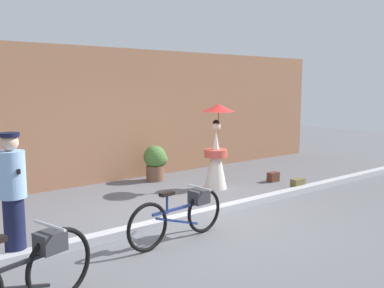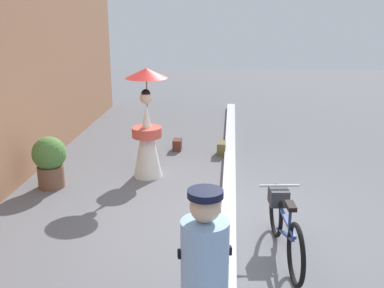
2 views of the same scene
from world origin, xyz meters
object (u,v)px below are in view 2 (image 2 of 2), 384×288
(potted_plant_by_door, at_px, (50,159))
(backpack_on_pavement, at_px, (221,148))
(backpack_spare, at_px, (177,144))
(bicycle_far_side, at_px, (283,223))
(person_with_parasol, at_px, (147,127))
(person_officer, at_px, (204,288))

(potted_plant_by_door, relative_size, backpack_on_pavement, 2.65)
(potted_plant_by_door, distance_m, backpack_spare, 2.73)
(bicycle_far_side, height_order, person_with_parasol, person_with_parasol)
(person_officer, bearing_deg, person_with_parasol, 15.21)
(person_with_parasol, bearing_deg, potted_plant_by_door, 113.36)
(person_officer, bearing_deg, backpack_spare, 8.45)
(backpack_spare, bearing_deg, person_officer, -171.55)
(person_with_parasol, bearing_deg, bicycle_far_side, -140.10)
(bicycle_far_side, xyz_separation_m, potted_plant_by_door, (1.77, 3.42, 0.06))
(backpack_on_pavement, height_order, backpack_spare, backpack_on_pavement)
(person_officer, height_order, person_with_parasol, person_with_parasol)
(person_officer, relative_size, potted_plant_by_door, 1.96)
(bicycle_far_side, distance_m, potted_plant_by_door, 3.85)
(person_with_parasol, bearing_deg, person_officer, -164.79)
(person_with_parasol, relative_size, backpack_spare, 6.66)
(bicycle_far_side, distance_m, backpack_on_pavement, 3.71)
(person_officer, bearing_deg, backpack_on_pavement, 0.04)
(bicycle_far_side, height_order, potted_plant_by_door, potted_plant_by_door)
(bicycle_far_side, height_order, backpack_on_pavement, bicycle_far_side)
(person_officer, bearing_deg, potted_plant_by_door, 34.55)
(person_with_parasol, xyz_separation_m, potted_plant_by_door, (-0.61, 1.42, -0.40))
(person_officer, height_order, backpack_spare, person_officer)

